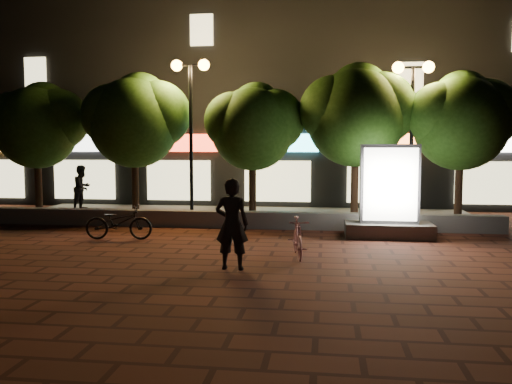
% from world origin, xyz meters
% --- Properties ---
extents(ground, '(80.00, 80.00, 0.00)m').
position_xyz_m(ground, '(0.00, 0.00, 0.00)').
color(ground, '#54251A').
rests_on(ground, ground).
extents(retaining_wall, '(16.00, 0.45, 0.50)m').
position_xyz_m(retaining_wall, '(0.00, 4.00, 0.25)').
color(retaining_wall, slate).
rests_on(retaining_wall, ground).
extents(sidewalk, '(16.00, 5.00, 0.08)m').
position_xyz_m(sidewalk, '(0.00, 6.50, 0.04)').
color(sidewalk, slate).
rests_on(sidewalk, ground).
extents(building_block, '(28.00, 8.12, 11.30)m').
position_xyz_m(building_block, '(-0.01, 12.99, 5.00)').
color(building_block, black).
rests_on(building_block, ground).
extents(tree_far_left, '(3.36, 2.80, 4.63)m').
position_xyz_m(tree_far_left, '(-6.95, 5.46, 3.29)').
color(tree_far_left, '#332113').
rests_on(tree_far_left, sidewalk).
extents(tree_left, '(3.60, 3.00, 4.89)m').
position_xyz_m(tree_left, '(-3.45, 5.46, 3.44)').
color(tree_left, '#332113').
rests_on(tree_left, sidewalk).
extents(tree_mid, '(3.24, 2.70, 4.50)m').
position_xyz_m(tree_mid, '(0.55, 5.46, 3.22)').
color(tree_mid, '#332113').
rests_on(tree_mid, sidewalk).
extents(tree_right, '(3.72, 3.10, 5.07)m').
position_xyz_m(tree_right, '(3.86, 5.46, 3.57)').
color(tree_right, '#332113').
rests_on(tree_right, sidewalk).
extents(tree_far_right, '(3.48, 2.90, 4.76)m').
position_xyz_m(tree_far_right, '(7.05, 5.46, 3.37)').
color(tree_far_right, '#332113').
rests_on(tree_far_right, sidewalk).
extents(street_lamp_left, '(1.26, 0.36, 5.18)m').
position_xyz_m(street_lamp_left, '(-1.50, 5.20, 4.03)').
color(street_lamp_left, black).
rests_on(street_lamp_left, sidewalk).
extents(street_lamp_right, '(1.26, 0.36, 4.98)m').
position_xyz_m(street_lamp_right, '(5.50, 5.20, 3.89)').
color(street_lamp_right, black).
rests_on(street_lamp_right, sidewalk).
extents(ad_kiosk, '(2.34, 1.17, 2.53)m').
position_xyz_m(ad_kiosk, '(4.60, 2.94, 1.02)').
color(ad_kiosk, slate).
rests_on(ad_kiosk, ground).
extents(scooter_pink, '(0.65, 1.54, 0.90)m').
position_xyz_m(scooter_pink, '(2.28, -0.10, 0.45)').
color(scooter_pink, '#C37F9C').
rests_on(scooter_pink, ground).
extents(rider, '(0.68, 0.46, 1.85)m').
position_xyz_m(rider, '(1.03, -1.38, 0.92)').
color(rider, black).
rests_on(rider, ground).
extents(scooter_parked, '(1.83, 0.82, 0.93)m').
position_xyz_m(scooter_parked, '(-2.56, 1.59, 0.46)').
color(scooter_parked, black).
rests_on(scooter_parked, ground).
extents(pedestrian, '(0.80, 0.93, 1.68)m').
position_xyz_m(pedestrian, '(-6.27, 7.19, 0.92)').
color(pedestrian, black).
rests_on(pedestrian, sidewalk).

